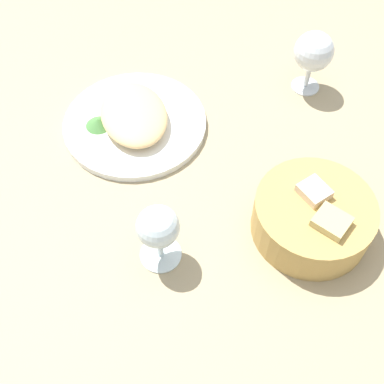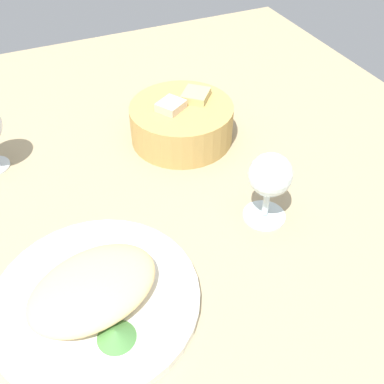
% 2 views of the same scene
% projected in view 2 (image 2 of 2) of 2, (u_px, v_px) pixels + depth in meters
% --- Properties ---
extents(ground_plane, '(1.40, 1.40, 0.02)m').
position_uv_depth(ground_plane, '(117.00, 233.00, 0.71)').
color(ground_plane, tan).
extents(plate, '(0.28, 0.28, 0.01)m').
position_uv_depth(plate, '(96.00, 299.00, 0.60)').
color(plate, white).
rests_on(plate, ground_plane).
extents(omelette, '(0.20, 0.16, 0.04)m').
position_uv_depth(omelette, '(93.00, 288.00, 0.58)').
color(omelette, '#EEC280').
rests_on(omelette, plate).
extents(lettuce_garnish, '(0.05, 0.05, 0.02)m').
position_uv_depth(lettuce_garnish, '(116.00, 334.00, 0.54)').
color(lettuce_garnish, '#47813C').
rests_on(lettuce_garnish, plate).
extents(bread_basket, '(0.19, 0.19, 0.09)m').
position_uv_depth(bread_basket, '(182.00, 122.00, 0.85)').
color(bread_basket, tan).
rests_on(bread_basket, ground_plane).
extents(wine_glass_near, '(0.07, 0.07, 0.12)m').
position_uv_depth(wine_glass_near, '(270.00, 179.00, 0.66)').
color(wine_glass_near, silver).
rests_on(wine_glass_near, ground_plane).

